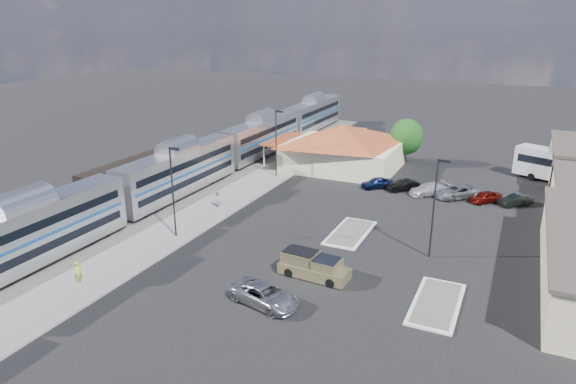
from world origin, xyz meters
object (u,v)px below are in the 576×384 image
at_px(pickup_truck, 314,267).
at_px(coach_bus, 569,167).
at_px(station_depot, 343,146).
at_px(suv, 265,295).

bearing_deg(pickup_truck, coach_bus, -25.13).
distance_m(station_depot, coach_bus, 28.93).
bearing_deg(suv, station_depot, 23.68).
bearing_deg(coach_bus, suv, 175.60).
relative_size(pickup_truck, coach_bus, 0.45).
height_order(suv, coach_bus, coach_bus).
relative_size(station_depot, suv, 3.32).
distance_m(suv, coach_bus, 47.11).
xyz_separation_m(pickup_truck, suv, (-1.69, -5.48, -0.18)).
distance_m(pickup_truck, coach_bus, 41.47).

